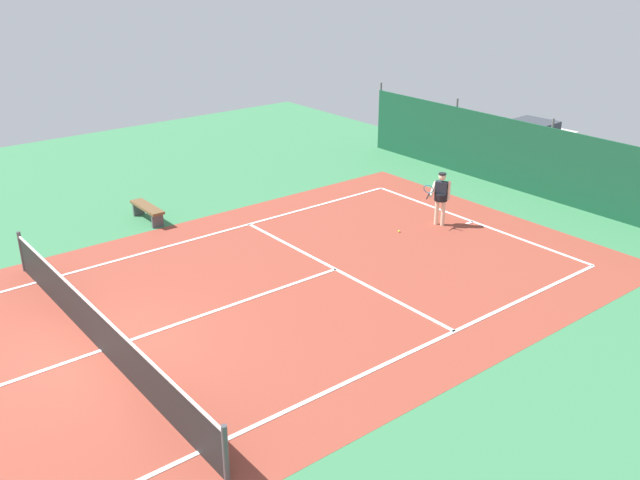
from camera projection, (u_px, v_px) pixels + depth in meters
ground_plane at (102, 351)px, 14.76m from camera, size 36.00×36.00×0.00m
court_surface at (102, 350)px, 14.76m from camera, size 11.02×26.60×0.01m
tennis_net at (99, 329)px, 14.56m from camera, size 10.12×0.10×1.10m
back_fence at (553, 176)px, 23.68m from camera, size 16.30×0.98×2.70m
tennis_player at (441, 195)px, 20.99m from camera, size 0.56×0.83×1.64m
tennis_ball_near_player at (399, 231)px, 20.80m from camera, size 0.07×0.07×0.07m
parked_car at (528, 144)px, 26.85m from camera, size 2.19×4.29×1.68m
courtside_bench at (147, 209)px, 21.53m from camera, size 1.60×0.40×0.49m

